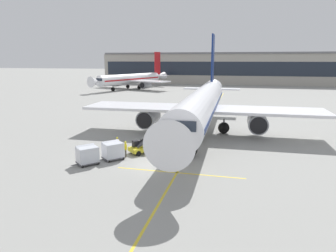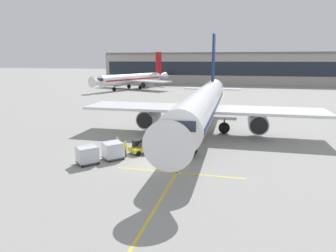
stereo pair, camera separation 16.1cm
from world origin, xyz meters
name	(u,v)px [view 1 (the left image)]	position (x,y,z in m)	size (l,w,h in m)	color
ground_plane	(150,165)	(0.00, 0.00, 0.00)	(600.00, 600.00, 0.00)	gray
parked_airplane	(202,105)	(3.29, 13.98, 4.03)	(32.74, 43.30, 14.75)	white
belt_loader	(146,145)	(-1.56, 3.97, 0.84)	(4.53, 4.83, 2.83)	gold
baggage_cart_lead	(113,150)	(-4.19, 0.70, 1.00)	(2.52, 2.57, 1.91)	#515156
baggage_cart_second	(87,154)	(-6.03, -1.31, 1.00)	(2.52, 2.57, 1.91)	#515156
ground_crew_by_loader	(126,148)	(-3.17, 1.71, 1.00)	(0.40, 0.51, 1.74)	#514C42
ground_crew_by_carts	(117,143)	(-4.72, 3.17, 1.00)	(0.44, 0.44, 1.74)	black
safety_cone_engine_keepout	(158,130)	(-2.95, 13.60, 0.31)	(0.55, 0.55, 0.63)	black
safety_cone_wingtip	(161,135)	(-1.57, 10.41, 0.35)	(0.64, 0.64, 0.72)	black
safety_cone_nose_mark	(168,129)	(-1.67, 14.59, 0.33)	(0.61, 0.61, 0.69)	black
apron_guidance_line_lead_in	(199,135)	(3.11, 13.25, 0.00)	(0.20, 110.00, 0.01)	yellow
apron_guidance_line_stop_bar	(179,173)	(3.30, -1.53, 0.00)	(12.00, 0.20, 0.01)	yellow
terminal_building	(230,68)	(3.08, 109.63, 6.54)	(110.19, 17.32, 13.18)	#A8A399
distant_airplane	(132,79)	(-29.33, 74.77, 3.47)	(29.56, 37.27, 13.10)	white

